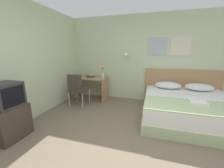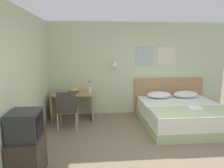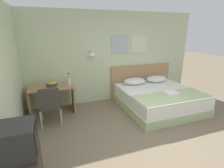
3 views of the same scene
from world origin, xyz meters
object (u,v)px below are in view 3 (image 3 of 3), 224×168
(folded_towel_near_foot, at_px, (171,93))
(television, at_px, (17,141))
(flower_vase, at_px, (69,81))
(fruit_bowl, at_px, (52,85))
(desk_chair, at_px, (50,104))
(throw_blanket, at_px, (173,97))
(pillow_right, at_px, (156,79))
(bed, at_px, (158,99))
(desk, at_px, (52,95))
(headboard, at_px, (141,80))
(pillow_left, at_px, (134,81))

(folded_towel_near_foot, bearing_deg, television, -158.65)
(flower_vase, bearing_deg, fruit_bowl, 175.72)
(desk_chair, xyz_separation_m, television, (-0.38, -1.70, 0.27))
(throw_blanket, height_order, flower_vase, flower_vase)
(pillow_right, xyz_separation_m, flower_vase, (-2.73, -0.05, 0.22))
(throw_blanket, bearing_deg, folded_towel_near_foot, 68.41)
(television, bearing_deg, bed, 28.11)
(desk_chair, xyz_separation_m, fruit_bowl, (0.08, 0.74, 0.22))
(desk, bearing_deg, pillow_right, 1.08)
(flower_vase, bearing_deg, headboard, 8.70)
(bed, height_order, throw_blanket, throw_blanket)
(throw_blanket, height_order, desk, desk)
(folded_towel_near_foot, bearing_deg, desk_chair, 171.99)
(bed, bearing_deg, flower_vase, 163.86)
(pillow_right, height_order, television, television)
(throw_blanket, bearing_deg, pillow_right, 73.53)
(bed, height_order, headboard, headboard)
(desk, relative_size, television, 2.37)
(headboard, relative_size, throw_blanket, 1.09)
(pillow_right, distance_m, folded_towel_near_foot, 1.22)
(pillow_left, height_order, flower_vase, flower_vase)
(television, bearing_deg, pillow_right, 34.15)
(bed, distance_m, flower_vase, 2.51)
(throw_blanket, xyz_separation_m, flower_vase, (-2.34, 1.26, 0.30))
(pillow_left, relative_size, desk, 0.63)
(headboard, bearing_deg, flower_vase, -171.30)
(desk_chair, bearing_deg, desk, 84.68)
(pillow_left, height_order, throw_blanket, pillow_left)
(desk, bearing_deg, headboard, 7.41)
(pillow_left, bearing_deg, pillow_right, 0.00)
(headboard, relative_size, pillow_right, 2.98)
(pillow_left, xyz_separation_m, pillow_right, (0.78, 0.00, 0.00))
(pillow_right, relative_size, flower_vase, 2.06)
(pillow_right, xyz_separation_m, fruit_bowl, (-3.18, -0.02, 0.15))
(fruit_bowl, distance_m, flower_vase, 0.45)
(fruit_bowl, bearing_deg, television, -100.63)
(pillow_left, relative_size, throw_blanket, 0.37)
(flower_vase, xyz_separation_m, television, (-0.90, -2.41, -0.02))
(headboard, relative_size, pillow_left, 2.98)
(headboard, distance_m, television, 4.28)
(folded_towel_near_foot, distance_m, fruit_bowl, 3.07)
(pillow_right, relative_size, desk_chair, 0.74)
(bed, relative_size, desk, 1.81)
(headboard, xyz_separation_m, fruit_bowl, (-2.79, -0.33, 0.25))
(pillow_left, relative_size, fruit_bowl, 2.40)
(flower_vase, bearing_deg, pillow_right, 1.13)
(folded_towel_near_foot, height_order, television, television)
(desk, bearing_deg, folded_towel_near_foot, -21.33)
(bed, distance_m, television, 3.72)
(pillow_left, relative_size, desk_chair, 0.74)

